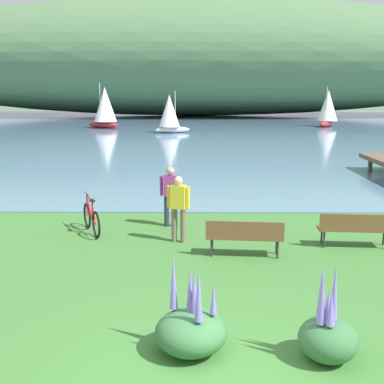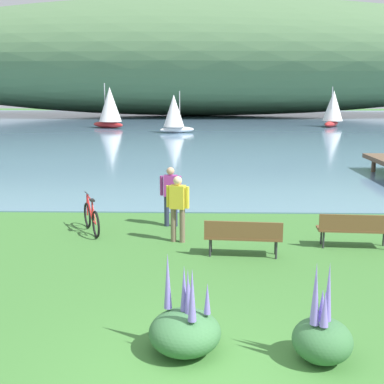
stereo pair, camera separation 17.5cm
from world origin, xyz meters
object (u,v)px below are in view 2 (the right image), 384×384
object	(u,v)px
person_at_shoreline	(171,193)
sailboat_toward_hillside	(174,113)
park_bench_further_along	(355,228)
sailboat_mid_bay	(110,107)
bicycle_leaning_near_bench	(91,218)
person_on_the_grass	(178,205)
park_bench_near_camera	(243,235)
sailboat_nearest_to_shore	(333,108)

from	to	relation	value
person_at_shoreline	sailboat_toward_hillside	distance (m)	31.00
park_bench_further_along	sailboat_mid_bay	world-z (taller)	sailboat_mid_bay
park_bench_further_along	bicycle_leaning_near_bench	distance (m)	6.89
bicycle_leaning_near_bench	person_on_the_grass	bearing A→B (deg)	-18.37
sailboat_mid_bay	person_on_the_grass	bearing A→B (deg)	-76.83
park_bench_near_camera	sailboat_mid_bay	size ratio (longest dim) A/B	0.41
person_on_the_grass	sailboat_nearest_to_shore	distance (m)	42.95
sailboat_mid_bay	sailboat_toward_hillside	world-z (taller)	sailboat_mid_bay
park_bench_near_camera	sailboat_toward_hillside	size ratio (longest dim) A/B	0.49
park_bench_near_camera	person_at_shoreline	distance (m)	3.21
park_bench_further_along	sailboat_nearest_to_shore	xyz separation A→B (m)	(9.89, 40.90, 1.47)
sailboat_toward_hillside	person_at_shoreline	bearing A→B (deg)	-86.80
park_bench_near_camera	sailboat_toward_hillside	distance (m)	33.73
park_bench_further_along	sailboat_mid_bay	bearing A→B (deg)	109.07
park_bench_near_camera	sailboat_nearest_to_shore	size ratio (longest dim) A/B	0.44
park_bench_further_along	person_on_the_grass	bearing A→B (deg)	174.71
bicycle_leaning_near_bench	park_bench_further_along	bearing A→B (deg)	-10.07
sailboat_nearest_to_shore	person_at_shoreline	bearing A→B (deg)	-110.45
park_bench_further_along	person_on_the_grass	size ratio (longest dim) A/B	1.07
person_at_shoreline	person_on_the_grass	distance (m)	1.50
sailboat_mid_bay	park_bench_further_along	bearing A→B (deg)	-70.93
bicycle_leaning_near_bench	sailboat_mid_bay	xyz separation A→B (m)	(-6.48, 37.16, 1.76)
sailboat_nearest_to_shore	sailboat_mid_bay	xyz separation A→B (m)	(-23.16, -2.53, 0.16)
person_on_the_grass	sailboat_nearest_to_shore	size ratio (longest dim) A/B	0.41
bicycle_leaning_near_bench	person_on_the_grass	world-z (taller)	person_on_the_grass
sailboat_nearest_to_shore	sailboat_mid_bay	size ratio (longest dim) A/B	0.92
park_bench_further_along	sailboat_toward_hillside	world-z (taller)	sailboat_toward_hillside
person_on_the_grass	sailboat_mid_bay	size ratio (longest dim) A/B	0.38
park_bench_near_camera	park_bench_further_along	bearing A→B (deg)	13.96
person_at_shoreline	sailboat_toward_hillside	size ratio (longest dim) A/B	0.46
person_on_the_grass	sailboat_toward_hillside	bearing A→B (deg)	93.54
person_at_shoreline	person_on_the_grass	xyz separation A→B (m)	(0.28, -1.48, 0.00)
bicycle_leaning_near_bench	sailboat_nearest_to_shore	xyz separation A→B (m)	(16.68, 39.69, 1.60)
person_at_shoreline	sailboat_mid_bay	xyz separation A→B (m)	(-8.61, 36.48, 1.18)
park_bench_near_camera	person_on_the_grass	distance (m)	1.98
bicycle_leaning_near_bench	sailboat_mid_bay	distance (m)	37.76
park_bench_near_camera	sailboat_mid_bay	world-z (taller)	sailboat_mid_bay
park_bench_near_camera	bicycle_leaning_near_bench	world-z (taller)	bicycle_leaning_near_bench
sailboat_nearest_to_shore	sailboat_toward_hillside	size ratio (longest dim) A/B	1.11
person_on_the_grass	sailboat_mid_bay	distance (m)	39.01
sailboat_mid_bay	sailboat_toward_hillside	distance (m)	8.85
park_bench_near_camera	sailboat_toward_hillside	xyz separation A→B (m)	(-3.59, 33.52, 1.27)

